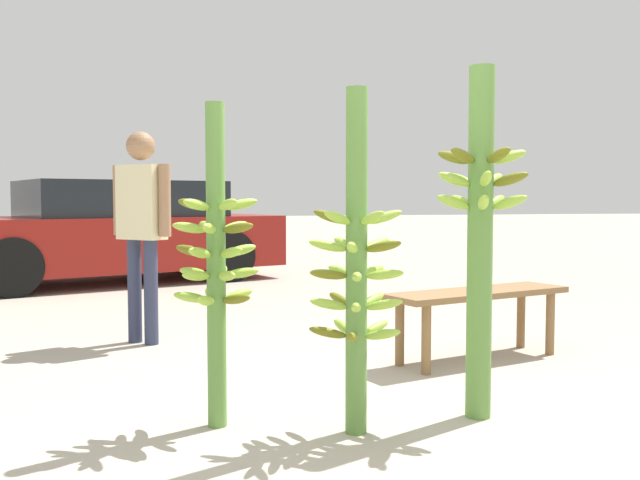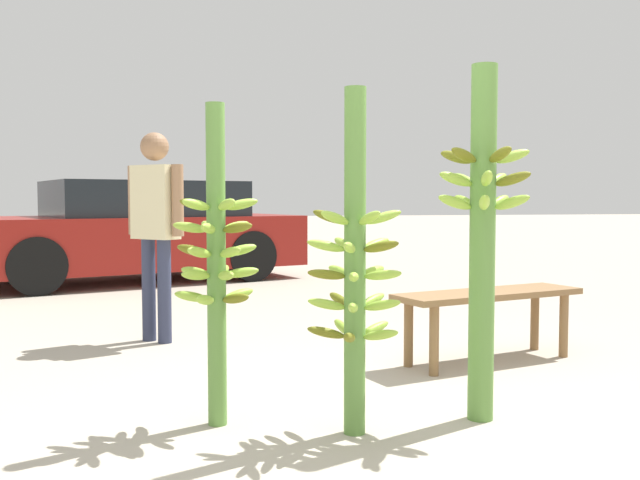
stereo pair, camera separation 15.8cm
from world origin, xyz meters
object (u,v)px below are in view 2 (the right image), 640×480
object	(u,v)px
parked_car	(134,232)
market_bench	(489,302)
banana_stalk_left	(216,259)
banana_stalk_right	(482,232)
vendor_person	(155,216)
banana_stalk_center	(355,267)

from	to	relation	value
parked_car	market_bench	bearing A→B (deg)	-173.95
banana_stalk_left	banana_stalk_right	distance (m)	1.29
banana_stalk_left	vendor_person	xyz separation A→B (m)	(-0.32, 2.09, 0.16)
banana_stalk_center	banana_stalk_right	xyz separation A→B (m)	(0.66, 0.08, 0.15)
banana_stalk_center	market_bench	world-z (taller)	banana_stalk_center
banana_stalk_right	vendor_person	size ratio (longest dim) A/B	1.10
vendor_person	parked_car	world-z (taller)	vendor_person
market_bench	parked_car	xyz separation A→B (m)	(-2.53, 5.28, 0.25)
vendor_person	market_bench	bearing A→B (deg)	-162.78
market_bench	banana_stalk_left	bearing A→B (deg)	-168.76
banana_stalk_left	vendor_person	distance (m)	2.12
banana_stalk_center	banana_stalk_right	bearing A→B (deg)	6.81
banana_stalk_left	parked_car	world-z (taller)	banana_stalk_left
vendor_person	market_bench	distance (m)	2.50
banana_stalk_center	vendor_person	xyz separation A→B (m)	(-0.93, 2.34, 0.18)
banana_stalk_right	banana_stalk_left	bearing A→B (deg)	171.96
banana_stalk_right	market_bench	bearing A→B (deg)	63.25
banana_stalk_right	parked_car	world-z (taller)	banana_stalk_right
banana_stalk_left	parked_car	size ratio (longest dim) A/B	0.33
banana_stalk_center	parked_car	xyz separation A→B (m)	(-1.30, 6.50, -0.13)
banana_stalk_right	vendor_person	world-z (taller)	banana_stalk_right
vendor_person	banana_stalk_left	bearing A→B (deg)	143.45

